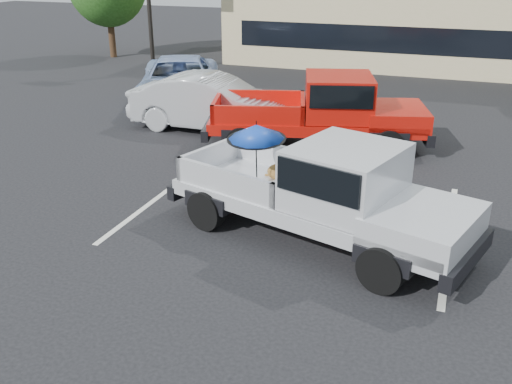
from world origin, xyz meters
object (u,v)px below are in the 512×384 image
silver_sedan (213,103)px  blue_suv (180,82)px  silver_pickup (333,189)px  red_pickup (331,109)px

silver_sedan → blue_suv: size_ratio=0.85×
silver_pickup → silver_sedan: bearing=147.2°
red_pickup → blue_suv: bearing=138.8°
silver_pickup → silver_sedan: size_ratio=1.23×
silver_pickup → silver_sedan: 7.70m
red_pickup → blue_suv: (-5.92, 2.77, -0.27)m
silver_sedan → red_pickup: bearing=-98.6°
blue_suv → silver_sedan: bearing=-69.6°
red_pickup → blue_suv: 6.54m
blue_suv → red_pickup: bearing=-49.2°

